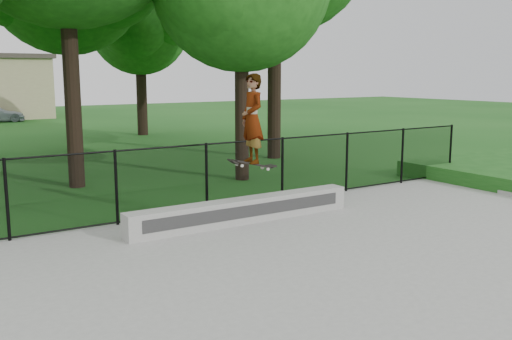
# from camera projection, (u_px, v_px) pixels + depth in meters

# --- Properties ---
(ground) EXTENTS (100.00, 100.00, 0.00)m
(ground) POSITION_uv_depth(u_px,v_px,m) (419.00, 306.00, 7.49)
(ground) COLOR #1A5217
(ground) RESTS_ON ground
(concrete_slab) EXTENTS (14.00, 12.00, 0.06)m
(concrete_slab) POSITION_uv_depth(u_px,v_px,m) (419.00, 304.00, 7.48)
(concrete_slab) COLOR gray
(concrete_slab) RESTS_ON ground
(grind_ledge) EXTENTS (4.97, 0.40, 0.49)m
(grind_ledge) POSITION_uv_depth(u_px,v_px,m) (244.00, 210.00, 11.43)
(grind_ledge) COLOR #AFAFAA
(grind_ledge) RESTS_ON concrete_slab
(skater_airborne) EXTENTS (0.82, 0.67, 1.91)m
(skater_airborne) POSITION_uv_depth(u_px,v_px,m) (252.00, 120.00, 11.00)
(skater_airborne) COLOR black
(skater_airborne) RESTS_ON ground
(chainlink_fence) EXTENTS (16.06, 0.06, 1.50)m
(chainlink_fence) POSITION_uv_depth(u_px,v_px,m) (207.00, 177.00, 12.23)
(chainlink_fence) COLOR black
(chainlink_fence) RESTS_ON concrete_slab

